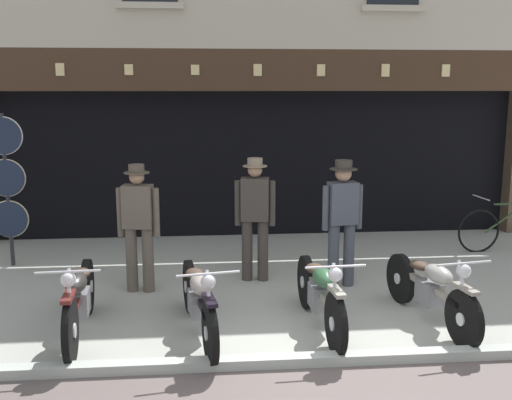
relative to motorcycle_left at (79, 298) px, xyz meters
name	(u,v)px	position (x,y,z in m)	size (l,w,h in m)	color
shop_facade	(249,135)	(2.32, 6.04, 1.27)	(10.45, 4.42, 6.23)	black
motorcycle_left	(79,298)	(0.00, 0.00, 0.00)	(0.62, 1.97, 0.93)	black
motorcycle_center_left	(199,299)	(1.29, -0.11, -0.01)	(0.62, 2.03, 0.92)	black
motorcycle_center	(320,293)	(2.62, -0.05, 0.00)	(0.62, 1.97, 0.92)	black
motorcycle_center_right	(431,288)	(3.90, 0.00, -0.01)	(0.62, 1.97, 0.90)	black
salesman_left	(139,222)	(0.50, 1.40, 0.51)	(0.55, 0.33, 1.69)	brown
shopkeeper_center	(255,213)	(2.05, 1.73, 0.53)	(0.55, 0.34, 1.72)	#38332D
salesman_right	(342,216)	(3.19, 1.37, 0.54)	(0.56, 0.37, 1.72)	#3D424C
tyre_sign_pole	(6,179)	(-1.55, 2.74, 0.89)	(0.57, 0.06, 2.29)	#232328
advert_board_near	(403,134)	(5.02, 4.42, 1.39)	(0.69, 0.03, 0.89)	silver
leaning_bicycle	(509,228)	(6.36, 2.88, -0.04)	(1.78, 0.50, 0.95)	black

